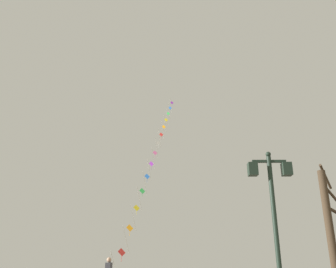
# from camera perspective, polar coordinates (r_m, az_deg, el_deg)

# --- Properties ---
(twin_lantern_lamp_post) EXTENTS (1.32, 0.28, 4.74)m
(twin_lantern_lamp_post) POSITION_cam_1_polar(r_m,az_deg,el_deg) (11.27, 16.33, -9.84)
(twin_lantern_lamp_post) COLOR #1E2D23
(twin_lantern_lamp_post) RESTS_ON ground_plane
(kite_train) EXTENTS (3.46, 23.14, 21.08)m
(kite_train) POSITION_cam_1_polar(r_m,az_deg,el_deg) (32.17, -2.04, -2.91)
(kite_train) COLOR brown
(kite_train) RESTS_ON ground_plane
(bare_tree) EXTENTS (1.39, 1.27, 5.13)m
(bare_tree) POSITION_cam_1_polar(r_m,az_deg,el_deg) (14.91, 24.53, -13.92)
(bare_tree) COLOR #423323
(bare_tree) RESTS_ON ground_plane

